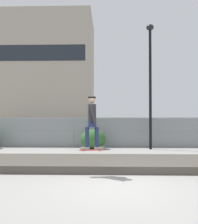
# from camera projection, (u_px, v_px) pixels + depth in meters

# --- Properties ---
(ground_plane) EXTENTS (120.00, 120.00, 0.00)m
(ground_plane) POSITION_uv_depth(u_px,v_px,m) (116.00, 188.00, 6.92)
(ground_plane) COLOR gray
(gravel_berm) EXTENTS (17.37, 3.05, 0.27)m
(gravel_berm) POSITION_uv_depth(u_px,v_px,m) (113.00, 163.00, 10.06)
(gravel_berm) COLOR #4C473F
(gravel_berm) RESTS_ON ground_plane
(skateboard) EXTENTS (0.82, 0.33, 0.07)m
(skateboard) POSITION_uv_depth(u_px,v_px,m) (92.00, 150.00, 8.40)
(skateboard) COLOR #B22D2D
(skater) EXTENTS (0.73, 0.61, 1.69)m
(skater) POSITION_uv_depth(u_px,v_px,m) (92.00, 119.00, 8.43)
(skater) COLOR gray
(skater) RESTS_ON skateboard
(chain_fence) EXTENTS (23.51, 0.06, 1.85)m
(chain_fence) POSITION_uv_depth(u_px,v_px,m) (110.00, 132.00, 16.67)
(chain_fence) COLOR gray
(chain_fence) RESTS_ON ground_plane
(street_lamp) EXTENTS (0.44, 0.44, 7.34)m
(street_lamp) POSITION_uv_depth(u_px,v_px,m) (150.00, 72.00, 15.74)
(street_lamp) COLOR black
(street_lamp) RESTS_ON ground_plane
(parked_car_near) EXTENTS (4.51, 2.17, 1.66)m
(parked_car_near) POSITION_uv_depth(u_px,v_px,m) (36.00, 131.00, 20.59)
(parked_car_near) COLOR black
(parked_car_near) RESTS_ON ground_plane
(parked_car_mid) EXTENTS (4.49, 2.13, 1.66)m
(parked_car_mid) POSITION_uv_depth(u_px,v_px,m) (109.00, 131.00, 20.47)
(parked_car_mid) COLOR maroon
(parked_car_mid) RESTS_ON ground_plane
(library_building) EXTENTS (20.06, 10.82, 19.30)m
(library_building) POSITION_uv_depth(u_px,v_px,m) (35.00, 74.00, 46.98)
(library_building) COLOR #9E9384
(library_building) RESTS_ON ground_plane
(shrub_center) EXTENTS (1.49, 1.22, 1.15)m
(shrub_center) POSITION_uv_depth(u_px,v_px,m) (93.00, 139.00, 15.76)
(shrub_center) COLOR #2D5B28
(shrub_center) RESTS_ON ground_plane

